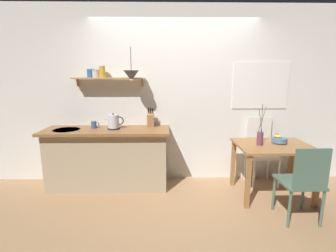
{
  "coord_description": "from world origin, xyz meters",
  "views": [
    {
      "loc": [
        -0.17,
        -3.28,
        1.68
      ],
      "look_at": [
        -0.1,
        0.25,
        0.95
      ],
      "focal_mm": 26.76,
      "sensor_mm": 36.0,
      "label": 1
    }
  ],
  "objects_px": {
    "dining_chair_far": "(261,148)",
    "fruit_bowl": "(279,139)",
    "electric_kettle": "(114,122)",
    "dining_table": "(273,153)",
    "knife_block": "(151,119)",
    "dining_chair_near": "(303,180)",
    "coffee_mug_by_sink": "(94,125)",
    "twig_vase": "(260,138)",
    "pendant_lamp": "(131,76)"
  },
  "relations": [
    {
      "from": "dining_table",
      "to": "twig_vase",
      "type": "xyz_separation_m",
      "value": [
        -0.2,
        -0.01,
        0.22
      ]
    },
    {
      "from": "coffee_mug_by_sink",
      "to": "knife_block",
      "type": "bearing_deg",
      "value": 7.27
    },
    {
      "from": "dining_chair_near",
      "to": "fruit_bowl",
      "type": "relative_size",
      "value": 4.49
    },
    {
      "from": "knife_block",
      "to": "dining_chair_far",
      "type": "bearing_deg",
      "value": -1.34
    },
    {
      "from": "dining_chair_near",
      "to": "twig_vase",
      "type": "height_order",
      "value": "twig_vase"
    },
    {
      "from": "fruit_bowl",
      "to": "dining_chair_far",
      "type": "bearing_deg",
      "value": 104.08
    },
    {
      "from": "knife_block",
      "to": "coffee_mug_by_sink",
      "type": "relative_size",
      "value": 2.41
    },
    {
      "from": "dining_table",
      "to": "fruit_bowl",
      "type": "bearing_deg",
      "value": 36.93
    },
    {
      "from": "pendant_lamp",
      "to": "dining_table",
      "type": "bearing_deg",
      "value": -8.28
    },
    {
      "from": "dining_chair_near",
      "to": "coffee_mug_by_sink",
      "type": "relative_size",
      "value": 7.57
    },
    {
      "from": "dining_table",
      "to": "knife_block",
      "type": "bearing_deg",
      "value": 163.64
    },
    {
      "from": "electric_kettle",
      "to": "dining_chair_near",
      "type": "bearing_deg",
      "value": -23.41
    },
    {
      "from": "fruit_bowl",
      "to": "dining_chair_near",
      "type": "bearing_deg",
      "value": -92.99
    },
    {
      "from": "electric_kettle",
      "to": "knife_block",
      "type": "xyz_separation_m",
      "value": [
        0.53,
        0.16,
        0.01
      ]
    },
    {
      "from": "dining_chair_near",
      "to": "knife_block",
      "type": "bearing_deg",
      "value": 146.7
    },
    {
      "from": "dining_chair_far",
      "to": "pendant_lamp",
      "type": "distance_m",
      "value": 2.25
    },
    {
      "from": "dining_table",
      "to": "dining_chair_near",
      "type": "distance_m",
      "value": 0.67
    },
    {
      "from": "dining_table",
      "to": "pendant_lamp",
      "type": "height_order",
      "value": "pendant_lamp"
    },
    {
      "from": "fruit_bowl",
      "to": "electric_kettle",
      "type": "relative_size",
      "value": 0.77
    },
    {
      "from": "fruit_bowl",
      "to": "twig_vase",
      "type": "bearing_deg",
      "value": -163.19
    },
    {
      "from": "dining_chair_far",
      "to": "coffee_mug_by_sink",
      "type": "distance_m",
      "value": 2.57
    },
    {
      "from": "dining_chair_near",
      "to": "electric_kettle",
      "type": "bearing_deg",
      "value": 156.59
    },
    {
      "from": "fruit_bowl",
      "to": "pendant_lamp",
      "type": "relative_size",
      "value": 0.45
    },
    {
      "from": "twig_vase",
      "to": "electric_kettle",
      "type": "distance_m",
      "value": 2.06
    },
    {
      "from": "electric_kettle",
      "to": "dining_chair_far",
      "type": "bearing_deg",
      "value": 3.19
    },
    {
      "from": "dining_chair_far",
      "to": "fruit_bowl",
      "type": "height_order",
      "value": "dining_chair_far"
    },
    {
      "from": "dining_chair_near",
      "to": "pendant_lamp",
      "type": "distance_m",
      "value": 2.5
    },
    {
      "from": "fruit_bowl",
      "to": "knife_block",
      "type": "bearing_deg",
      "value": 166.88
    },
    {
      "from": "dining_chair_near",
      "to": "fruit_bowl",
      "type": "height_order",
      "value": "dining_chair_near"
    },
    {
      "from": "dining_table",
      "to": "electric_kettle",
      "type": "distance_m",
      "value": 2.28
    },
    {
      "from": "dining_chair_far",
      "to": "electric_kettle",
      "type": "distance_m",
      "value": 2.28
    },
    {
      "from": "dining_chair_far",
      "to": "dining_table",
      "type": "bearing_deg",
      "value": -91.13
    },
    {
      "from": "twig_vase",
      "to": "knife_block",
      "type": "xyz_separation_m",
      "value": [
        -1.49,
        0.51,
        0.17
      ]
    },
    {
      "from": "electric_kettle",
      "to": "coffee_mug_by_sink",
      "type": "height_order",
      "value": "electric_kettle"
    },
    {
      "from": "dining_table",
      "to": "coffee_mug_by_sink",
      "type": "distance_m",
      "value": 2.58
    },
    {
      "from": "dining_chair_far",
      "to": "fruit_bowl",
      "type": "relative_size",
      "value": 5.0
    },
    {
      "from": "knife_block",
      "to": "fruit_bowl",
      "type": "bearing_deg",
      "value": -13.12
    },
    {
      "from": "electric_kettle",
      "to": "pendant_lamp",
      "type": "xyz_separation_m",
      "value": [
        0.28,
        -0.05,
        0.66
      ]
    },
    {
      "from": "fruit_bowl",
      "to": "dining_table",
      "type": "bearing_deg",
      "value": -143.07
    },
    {
      "from": "twig_vase",
      "to": "pendant_lamp",
      "type": "bearing_deg",
      "value": 170.31
    },
    {
      "from": "electric_kettle",
      "to": "coffee_mug_by_sink",
      "type": "relative_size",
      "value": 2.19
    },
    {
      "from": "knife_block",
      "to": "coffee_mug_by_sink",
      "type": "distance_m",
      "value": 0.84
    },
    {
      "from": "knife_block",
      "to": "pendant_lamp",
      "type": "distance_m",
      "value": 0.73
    },
    {
      "from": "dining_chair_near",
      "to": "electric_kettle",
      "type": "relative_size",
      "value": 3.46
    },
    {
      "from": "electric_kettle",
      "to": "knife_block",
      "type": "distance_m",
      "value": 0.56
    },
    {
      "from": "dining_chair_far",
      "to": "twig_vase",
      "type": "distance_m",
      "value": 0.59
    },
    {
      "from": "electric_kettle",
      "to": "pendant_lamp",
      "type": "relative_size",
      "value": 0.58
    },
    {
      "from": "dining_chair_near",
      "to": "electric_kettle",
      "type": "height_order",
      "value": "electric_kettle"
    },
    {
      "from": "dining_table",
      "to": "knife_block",
      "type": "distance_m",
      "value": 1.81
    },
    {
      "from": "dining_table",
      "to": "dining_chair_near",
      "type": "relative_size",
      "value": 1.07
    }
  ]
}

